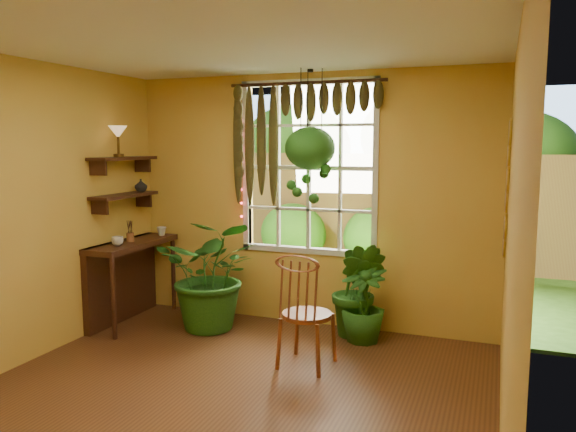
# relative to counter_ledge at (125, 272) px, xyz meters

# --- Properties ---
(floor) EXTENTS (4.50, 4.50, 0.00)m
(floor) POSITION_rel_counter_ledge_xyz_m (1.91, -1.60, -0.55)
(floor) COLOR #593019
(floor) RESTS_ON ground
(ceiling) EXTENTS (4.50, 4.50, 0.00)m
(ceiling) POSITION_rel_counter_ledge_xyz_m (1.91, -1.60, 2.15)
(ceiling) COLOR white
(ceiling) RESTS_ON wall_back
(wall_back) EXTENTS (4.00, 0.00, 4.00)m
(wall_back) POSITION_rel_counter_ledge_xyz_m (1.91, 0.65, 0.80)
(wall_back) COLOR gold
(wall_back) RESTS_ON floor
(wall_right) EXTENTS (0.00, 4.50, 4.50)m
(wall_right) POSITION_rel_counter_ledge_xyz_m (3.91, -1.60, 0.80)
(wall_right) COLOR gold
(wall_right) RESTS_ON floor
(window) EXTENTS (1.52, 0.10, 1.86)m
(window) POSITION_rel_counter_ledge_xyz_m (1.91, 0.68, 1.15)
(window) COLOR silver
(window) RESTS_ON wall_back
(valance_vine) EXTENTS (1.70, 0.12, 1.10)m
(valance_vine) POSITION_rel_counter_ledge_xyz_m (1.82, 0.56, 1.73)
(valance_vine) COLOR #3E1B11
(valance_vine) RESTS_ON window
(string_lights) EXTENTS (0.03, 0.03, 1.54)m
(string_lights) POSITION_rel_counter_ledge_xyz_m (1.15, 0.59, 1.20)
(string_lights) COLOR #FF2633
(string_lights) RESTS_ON window
(wall_plates) EXTENTS (0.04, 0.32, 1.10)m
(wall_plates) POSITION_rel_counter_ledge_xyz_m (3.89, 0.19, 1.00)
(wall_plates) COLOR #FFECD0
(wall_plates) RESTS_ON wall_right
(counter_ledge) EXTENTS (0.40, 1.20, 0.90)m
(counter_ledge) POSITION_rel_counter_ledge_xyz_m (0.00, 0.00, 0.00)
(counter_ledge) COLOR #3E1B11
(counter_ledge) RESTS_ON floor
(shelf_lower) EXTENTS (0.25, 0.90, 0.04)m
(shelf_lower) POSITION_rel_counter_ledge_xyz_m (0.03, 0.00, 0.85)
(shelf_lower) COLOR #3E1B11
(shelf_lower) RESTS_ON wall_left
(shelf_upper) EXTENTS (0.25, 0.90, 0.04)m
(shelf_upper) POSITION_rel_counter_ledge_xyz_m (0.03, 0.00, 1.25)
(shelf_upper) COLOR #3E1B11
(shelf_upper) RESTS_ON wall_left
(backyard) EXTENTS (14.00, 10.00, 12.00)m
(backyard) POSITION_rel_counter_ledge_xyz_m (2.15, 5.27, 0.73)
(backyard) COLOR #2C5418
(backyard) RESTS_ON ground
(windsor_chair) EXTENTS (0.48, 0.51, 1.18)m
(windsor_chair) POSITION_rel_counter_ledge_xyz_m (2.29, -0.53, -0.21)
(windsor_chair) COLOR brown
(windsor_chair) RESTS_ON floor
(potted_plant_left) EXTENTS (1.27, 1.17, 1.20)m
(potted_plant_left) POSITION_rel_counter_ledge_xyz_m (1.05, 0.09, 0.05)
(potted_plant_left) COLOR #124313
(potted_plant_left) RESTS_ON floor
(potted_plant_mid) EXTENTS (0.60, 0.51, 0.99)m
(potted_plant_mid) POSITION_rel_counter_ledge_xyz_m (2.54, 0.38, -0.06)
(potted_plant_mid) COLOR #124313
(potted_plant_mid) RESTS_ON floor
(potted_plant_right) EXTENTS (0.50, 0.50, 0.79)m
(potted_plant_right) POSITION_rel_counter_ledge_xyz_m (2.62, 0.28, -0.16)
(potted_plant_right) COLOR #124313
(potted_plant_right) RESTS_ON floor
(hanging_basket) EXTENTS (0.51, 0.51, 1.36)m
(hanging_basket) POSITION_rel_counter_ledge_xyz_m (2.01, 0.41, 1.33)
(hanging_basket) COLOR black
(hanging_basket) RESTS_ON ceiling
(cup_a) EXTENTS (0.13, 0.13, 0.10)m
(cup_a) POSITION_rel_counter_ledge_xyz_m (0.13, -0.27, 0.40)
(cup_a) COLOR silver
(cup_a) RESTS_ON counter_ledge
(cup_b) EXTENTS (0.11, 0.11, 0.10)m
(cup_b) POSITION_rel_counter_ledge_xyz_m (0.19, 0.45, 0.40)
(cup_b) COLOR beige
(cup_b) RESTS_ON counter_ledge
(brush_jar) EXTENTS (0.08, 0.08, 0.29)m
(brush_jar) POSITION_rel_counter_ledge_xyz_m (0.11, -0.03, 0.46)
(brush_jar) COLOR brown
(brush_jar) RESTS_ON counter_ledge
(shelf_vase) EXTENTS (0.16, 0.16, 0.14)m
(shelf_vase) POSITION_rel_counter_ledge_xyz_m (0.04, 0.29, 0.94)
(shelf_vase) COLOR #B2AD99
(shelf_vase) RESTS_ON shelf_lower
(tiffany_lamp) EXTENTS (0.20, 0.20, 0.33)m
(tiffany_lamp) POSITION_rel_counter_ledge_xyz_m (0.05, -0.09, 1.51)
(tiffany_lamp) COLOR #523A17
(tiffany_lamp) RESTS_ON shelf_upper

